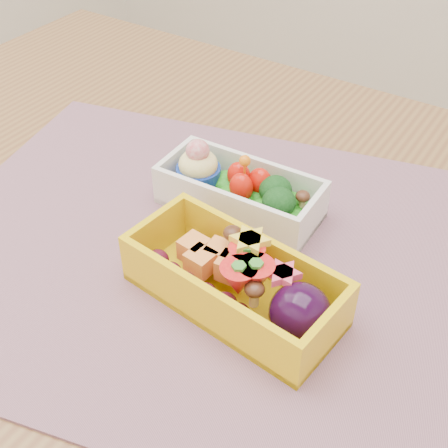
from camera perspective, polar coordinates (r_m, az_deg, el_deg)
The scene contains 4 objects.
table at distance 0.65m, azimuth 2.14°, elevation -10.02°, with size 1.20×0.80×0.75m.
placemat at distance 0.58m, azimuth -0.89°, elevation -2.91°, with size 0.57×0.44×0.00m, color #895F6A.
bento_white at distance 0.62m, azimuth 1.45°, elevation 3.16°, with size 0.17×0.08×0.07m.
bento_yellow at distance 0.51m, azimuth 1.33°, elevation -5.55°, with size 0.20×0.10×0.06m.
Camera 1 is at (0.21, -0.36, 1.15)m, focal length 47.71 mm.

